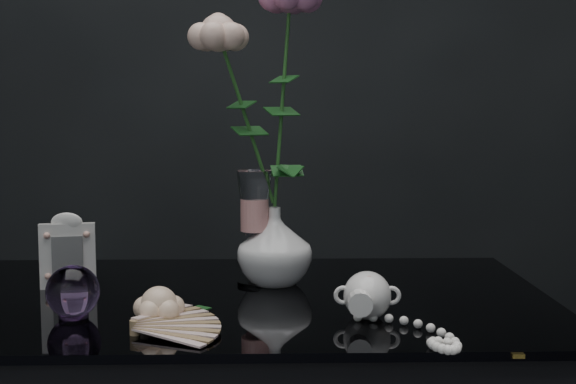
{
  "coord_description": "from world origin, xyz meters",
  "views": [
    {
      "loc": [
        0.09,
        -1.16,
        1.06
      ],
      "look_at": [
        0.12,
        0.05,
        0.92
      ],
      "focal_mm": 50.0,
      "sensor_mm": 36.0,
      "label": 1
    }
  ],
  "objects_px": {
    "vase": "(275,246)",
    "loose_rose": "(159,305)",
    "pearl_jar": "(367,293)",
    "picture_frame": "(68,250)",
    "wine_glass": "(255,228)",
    "paperweight": "(73,291)"
  },
  "relations": [
    {
      "from": "vase",
      "to": "loose_rose",
      "type": "distance_m",
      "value": 0.28
    },
    {
      "from": "loose_rose",
      "to": "pearl_jar",
      "type": "xyz_separation_m",
      "value": [
        0.28,
        0.03,
        0.01
      ]
    },
    {
      "from": "picture_frame",
      "to": "wine_glass",
      "type": "bearing_deg",
      "value": -6.17
    },
    {
      "from": "vase",
      "to": "picture_frame",
      "type": "relative_size",
      "value": 1.04
    },
    {
      "from": "paperweight",
      "to": "wine_glass",
      "type": "bearing_deg",
      "value": 38.32
    },
    {
      "from": "vase",
      "to": "picture_frame",
      "type": "height_order",
      "value": "vase"
    },
    {
      "from": "vase",
      "to": "paperweight",
      "type": "distance_m",
      "value": 0.34
    },
    {
      "from": "picture_frame",
      "to": "loose_rose",
      "type": "distance_m",
      "value": 0.28
    },
    {
      "from": "paperweight",
      "to": "loose_rose",
      "type": "bearing_deg",
      "value": -16.72
    },
    {
      "from": "vase",
      "to": "loose_rose",
      "type": "height_order",
      "value": "vase"
    },
    {
      "from": "vase",
      "to": "wine_glass",
      "type": "xyz_separation_m",
      "value": [
        -0.03,
        -0.0,
        0.03
      ]
    },
    {
      "from": "loose_rose",
      "to": "pearl_jar",
      "type": "relative_size",
      "value": 0.63
    },
    {
      "from": "wine_glass",
      "to": "pearl_jar",
      "type": "bearing_deg",
      "value": -52.38
    },
    {
      "from": "pearl_jar",
      "to": "vase",
      "type": "bearing_deg",
      "value": 124.98
    },
    {
      "from": "paperweight",
      "to": "vase",
      "type": "bearing_deg",
      "value": 34.96
    },
    {
      "from": "picture_frame",
      "to": "loose_rose",
      "type": "bearing_deg",
      "value": -60.58
    },
    {
      "from": "picture_frame",
      "to": "pearl_jar",
      "type": "xyz_separation_m",
      "value": [
        0.46,
        -0.19,
        -0.03
      ]
    },
    {
      "from": "pearl_jar",
      "to": "picture_frame",
      "type": "bearing_deg",
      "value": 161.0
    },
    {
      "from": "wine_glass",
      "to": "picture_frame",
      "type": "relative_size",
      "value": 1.53
    },
    {
      "from": "picture_frame",
      "to": "paperweight",
      "type": "distance_m",
      "value": 0.19
    },
    {
      "from": "wine_glass",
      "to": "paperweight",
      "type": "distance_m",
      "value": 0.32
    },
    {
      "from": "pearl_jar",
      "to": "loose_rose",
      "type": "bearing_deg",
      "value": -171.07
    }
  ]
}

